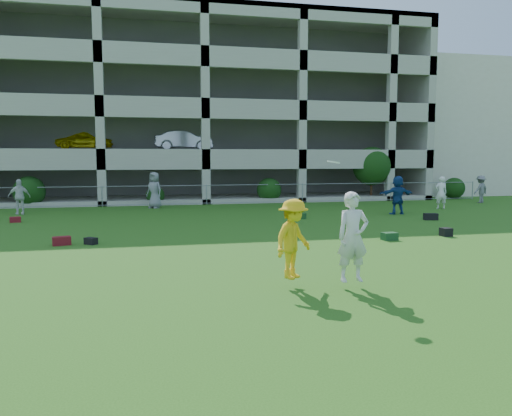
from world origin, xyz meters
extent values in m
plane|color=#235114|center=(0.00, 0.00, 0.00)|extent=(100.00, 100.00, 0.00)
cube|color=beige|center=(23.00, 28.00, 5.00)|extent=(16.00, 14.00, 10.00)
imported|color=silver|center=(-9.68, 15.88, 0.87)|extent=(1.06, 0.52, 1.75)
imported|color=gray|center=(-3.08, 17.53, 1.00)|extent=(1.16, 1.12, 2.00)
imported|color=navy|center=(8.68, 11.93, 0.96)|extent=(1.78, 0.57, 1.92)
imported|color=white|center=(12.26, 13.75, 0.89)|extent=(0.73, 0.56, 1.78)
imported|color=slate|center=(16.72, 16.44, 0.85)|extent=(1.24, 0.94, 1.70)
cube|color=#5D101C|center=(-6.20, 6.18, 0.14)|extent=(0.61, 0.44, 0.28)
cube|color=black|center=(-5.29, 6.14, 0.11)|extent=(0.47, 0.45, 0.22)
cube|color=#183D16|center=(4.62, 4.84, 0.13)|extent=(0.53, 0.39, 0.26)
cube|color=black|center=(6.99, 5.17, 0.15)|extent=(0.37, 0.37, 0.30)
cube|color=black|center=(9.04, 9.48, 0.15)|extent=(0.64, 0.39, 0.30)
cube|color=maroon|center=(-9.10, 12.59, 0.12)|extent=(0.50, 0.37, 0.24)
cube|color=#143819|center=(3.41, 11.17, 0.12)|extent=(0.58, 0.51, 0.25)
imported|color=gold|center=(-0.41, -0.47, 1.08)|extent=(1.27, 1.20, 1.73)
imported|color=silver|center=(0.84, -0.78, 1.13)|extent=(0.72, 0.48, 1.94)
cylinder|color=white|center=(0.35, -0.83, 2.73)|extent=(0.27, 0.27, 0.08)
cube|color=#9E998C|center=(0.00, 32.75, 6.00)|extent=(30.00, 0.50, 12.00)
cube|color=#9E998C|center=(14.75, 26.00, 6.00)|extent=(0.50, 14.00, 12.00)
cube|color=#9E998C|center=(0.00, 26.00, 11.85)|extent=(30.00, 14.00, 0.30)
cube|color=#9E998C|center=(0.00, 26.00, 0.15)|extent=(30.00, 14.00, 0.30)
cube|color=#9E998C|center=(0.00, 26.00, 3.15)|extent=(30.00, 14.00, 0.30)
cube|color=#9E998C|center=(0.00, 26.00, 6.15)|extent=(30.00, 14.00, 0.30)
cube|color=#9E998C|center=(0.00, 26.00, 9.15)|extent=(30.00, 14.00, 0.30)
cube|color=#9E998C|center=(0.00, 19.15, 2.55)|extent=(30.00, 0.30, 0.90)
cube|color=#9E998C|center=(0.00, 19.15, 5.55)|extent=(30.00, 0.30, 0.90)
cube|color=#9E998C|center=(0.00, 19.15, 8.55)|extent=(30.00, 0.30, 0.90)
cube|color=#9E998C|center=(0.00, 19.15, 11.55)|extent=(30.00, 0.30, 0.90)
cube|color=#9E998C|center=(-6.00, 19.25, 6.00)|extent=(0.50, 0.50, 12.00)
cube|color=#9E998C|center=(0.00, 19.25, 6.00)|extent=(0.50, 0.50, 12.00)
cube|color=#9E998C|center=(6.00, 19.25, 6.00)|extent=(0.50, 0.50, 12.00)
cube|color=#9E998C|center=(12.00, 19.25, 6.00)|extent=(0.50, 0.50, 12.00)
cube|color=#605E59|center=(0.00, 28.00, 6.00)|extent=(29.00, 9.00, 11.60)
imported|color=yellow|center=(-7.45, 24.00, 3.96)|extent=(4.03, 2.01, 1.32)
imported|color=silver|center=(-1.00, 24.00, 3.96)|extent=(4.12, 1.76, 1.32)
cylinder|color=gray|center=(-6.00, 19.00, 0.60)|extent=(0.06, 0.06, 1.20)
cylinder|color=gray|center=(0.00, 19.00, 0.60)|extent=(0.06, 0.06, 1.20)
cylinder|color=gray|center=(6.00, 19.00, 0.60)|extent=(0.06, 0.06, 1.20)
cylinder|color=gray|center=(12.00, 19.00, 0.60)|extent=(0.06, 0.06, 1.20)
cylinder|color=gray|center=(18.00, 19.00, 0.60)|extent=(0.06, 0.06, 1.20)
cylinder|color=gray|center=(0.00, 19.00, 1.15)|extent=(36.00, 0.04, 0.04)
cylinder|color=gray|center=(0.00, 19.00, 0.08)|extent=(36.00, 0.04, 0.04)
sphere|color=#163D11|center=(-10.00, 19.60, 0.88)|extent=(1.76, 1.76, 1.76)
sphere|color=#163D11|center=(-3.00, 19.60, 0.55)|extent=(1.10, 1.10, 1.10)
sphere|color=#163D11|center=(4.00, 19.60, 0.77)|extent=(1.54, 1.54, 1.54)
cylinder|color=#382314|center=(11.00, 19.80, 0.98)|extent=(0.16, 0.16, 1.96)
sphere|color=#163D11|center=(11.00, 19.80, 2.24)|extent=(2.52, 2.52, 2.52)
sphere|color=#163D11|center=(17.00, 19.60, 0.72)|extent=(1.43, 1.43, 1.43)
camera|label=1|loc=(-3.46, -10.67, 2.83)|focal=35.00mm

